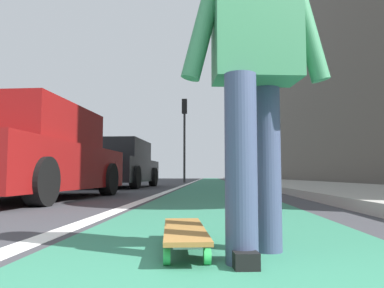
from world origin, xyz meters
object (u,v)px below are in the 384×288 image
skateboard (184,232)px  parked_car_near (29,155)px  skater_person (255,57)px  parked_car_mid (119,165)px  traffic_light (184,125)px

skateboard → parked_car_near: (3.93, 2.73, 0.60)m
skater_person → parked_car_near: (4.08, 3.08, -0.24)m
parked_car_mid → traffic_light: size_ratio=0.99×
parked_car_mid → traffic_light: traffic_light is taller
parked_car_near → parked_car_mid: size_ratio=0.96×
skater_person → parked_car_near: skater_person is taller
skater_person → parked_car_mid: skater_person is taller
skater_person → parked_car_mid: bearing=17.1°
skateboard → traffic_light: size_ratio=0.19×
parked_car_near → parked_car_mid: 6.09m
skateboard → traffic_light: bearing=3.9°
skateboard → parked_car_mid: 10.42m
skateboard → skater_person: (-0.15, -0.35, 0.84)m
parked_car_near → skateboard: bearing=-145.2°
parked_car_near → traffic_light: traffic_light is taller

